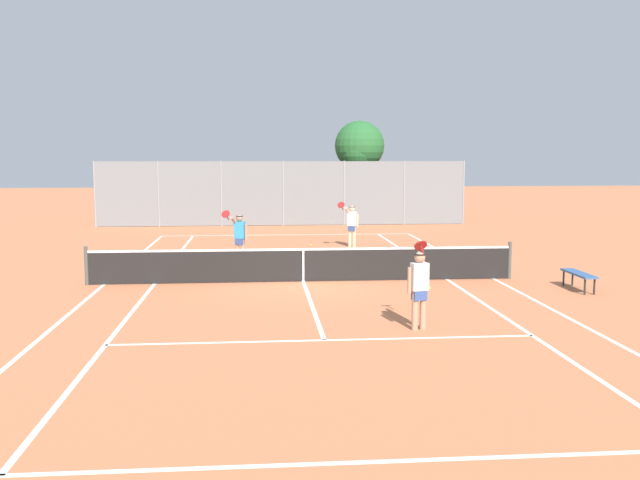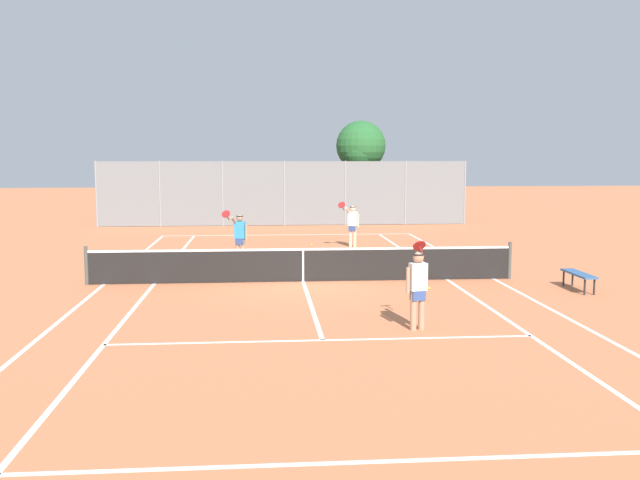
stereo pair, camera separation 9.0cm
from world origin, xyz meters
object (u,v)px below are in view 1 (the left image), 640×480
(loose_tennis_ball_0, at_px, (424,283))
(loose_tennis_ball_2, at_px, (411,290))
(player_far_left, at_px, (239,235))
(courtside_bench, at_px, (579,275))
(tennis_net, at_px, (303,264))
(player_near_side, at_px, (419,285))
(tree_behind_left, at_px, (359,148))
(loose_tennis_ball_3, at_px, (430,288))
(loose_tennis_ball_1, at_px, (311,245))
(player_far_right, at_px, (352,223))

(loose_tennis_ball_0, xyz_separation_m, loose_tennis_ball_2, (-0.57, -0.93, 0.00))
(player_far_left, height_order, loose_tennis_ball_2, player_far_left)
(courtside_bench, bearing_deg, tennis_net, 165.50)
(player_near_side, distance_m, tree_behind_left, 23.77)
(player_far_left, relative_size, loose_tennis_ball_3, 26.88)
(player_far_left, xyz_separation_m, loose_tennis_ball_1, (2.67, 4.36, -0.89))
(loose_tennis_ball_0, relative_size, loose_tennis_ball_3, 1.00)
(player_far_left, relative_size, courtside_bench, 1.18)
(loose_tennis_ball_2, distance_m, loose_tennis_ball_3, 0.59)
(tree_behind_left, bearing_deg, loose_tennis_ball_3, -92.38)
(tennis_net, distance_m, loose_tennis_ball_0, 3.39)
(player_near_side, distance_m, loose_tennis_ball_2, 4.25)
(player_far_left, height_order, loose_tennis_ball_3, player_far_left)
(courtside_bench, bearing_deg, player_near_side, -143.20)
(loose_tennis_ball_1, bearing_deg, courtside_bench, -57.22)
(player_far_right, distance_m, loose_tennis_ball_0, 8.30)
(loose_tennis_ball_2, bearing_deg, tennis_net, 148.99)
(player_far_right, height_order, courtside_bench, player_far_right)
(loose_tennis_ball_1, xyz_separation_m, loose_tennis_ball_3, (2.47, -9.46, 0.00))
(player_far_left, bearing_deg, player_near_side, -67.61)
(loose_tennis_ball_1, distance_m, loose_tennis_ball_2, 9.85)
(player_far_right, relative_size, loose_tennis_ball_2, 26.88)
(tennis_net, bearing_deg, loose_tennis_ball_2, -31.01)
(tennis_net, distance_m, loose_tennis_ball_1, 8.09)
(player_far_left, distance_m, loose_tennis_ball_1, 5.19)
(loose_tennis_ball_0, height_order, courtside_bench, courtside_bench)
(player_near_side, xyz_separation_m, player_far_right, (0.36, 13.22, 0.00))
(loose_tennis_ball_2, relative_size, courtside_bench, 0.04)
(loose_tennis_ball_0, distance_m, loose_tennis_ball_2, 1.09)
(player_far_left, height_order, courtside_bench, player_far_left)
(courtside_bench, height_order, tree_behind_left, tree_behind_left)
(player_near_side, height_order, tree_behind_left, tree_behind_left)
(loose_tennis_ball_0, bearing_deg, player_near_side, -104.40)
(player_near_side, relative_size, loose_tennis_ball_3, 26.88)
(tree_behind_left, bearing_deg, player_far_left, -112.86)
(loose_tennis_ball_1, bearing_deg, tree_behind_left, 71.42)
(courtside_bench, relative_size, tree_behind_left, 0.28)
(loose_tennis_ball_1, height_order, loose_tennis_ball_2, same)
(tennis_net, xyz_separation_m, loose_tennis_ball_3, (3.27, -1.43, -0.48))
(loose_tennis_ball_3, height_order, courtside_bench, courtside_bench)
(tennis_net, distance_m, loose_tennis_ball_3, 3.60)
(player_far_left, height_order, loose_tennis_ball_1, player_far_left)
(loose_tennis_ball_2, bearing_deg, tree_behind_left, 86.00)
(tennis_net, relative_size, loose_tennis_ball_0, 181.82)
(player_near_side, xyz_separation_m, courtside_bench, (5.17, 3.87, -0.52))
(loose_tennis_ball_2, bearing_deg, player_near_side, -99.96)
(loose_tennis_ball_0, xyz_separation_m, tree_behind_left, (0.79, 18.47, 3.89))
(player_near_side, bearing_deg, player_far_right, 88.46)
(player_near_side, relative_size, loose_tennis_ball_0, 26.88)
(tree_behind_left, bearing_deg, loose_tennis_ball_1, -108.58)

